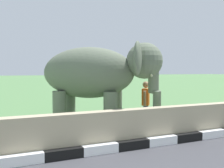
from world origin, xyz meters
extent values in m
cube|color=white|center=(-0.80, 4.08, 0.12)|extent=(0.90, 0.20, 0.24)
cube|color=black|center=(0.10, 4.08, 0.12)|extent=(0.90, 0.20, 0.24)
cube|color=white|center=(1.00, 4.08, 0.12)|extent=(0.90, 0.20, 0.24)
cube|color=black|center=(1.90, 4.08, 0.12)|extent=(0.90, 0.20, 0.24)
cube|color=white|center=(2.80, 4.08, 0.12)|extent=(0.90, 0.20, 0.24)
cube|color=black|center=(3.70, 4.08, 0.12)|extent=(0.90, 0.20, 0.24)
cube|color=white|center=(4.60, 4.08, 0.12)|extent=(0.90, 0.20, 0.24)
cube|color=tan|center=(2.00, 4.38, 0.50)|extent=(28.00, 0.36, 1.00)
cylinder|color=#646E5A|center=(2.50, 6.40, 0.69)|extent=(0.44, 0.44, 1.37)
cylinder|color=#646E5A|center=(1.98, 5.66, 0.69)|extent=(0.44, 0.44, 1.37)
cylinder|color=#646E5A|center=(1.12, 7.38, 0.69)|extent=(0.44, 0.44, 1.37)
cylinder|color=#646E5A|center=(0.59, 6.65, 0.69)|extent=(0.44, 0.44, 1.37)
ellipsoid|color=#646E5A|center=(1.55, 6.52, 1.97)|extent=(3.45, 3.10, 1.70)
sphere|color=#646E5A|center=(3.07, 5.44, 2.35)|extent=(1.16, 1.16, 1.16)
ellipsoid|color=#D84C8C|center=(3.30, 5.27, 2.50)|extent=(0.67, 0.73, 0.44)
ellipsoid|color=#646E5A|center=(3.40, 6.16, 2.40)|extent=(0.72, 0.87, 1.00)
ellipsoid|color=#646E5A|center=(2.50, 4.89, 2.40)|extent=(0.72, 0.87, 1.00)
cylinder|color=#646E5A|center=(3.30, 5.27, 1.80)|extent=(0.57, 0.60, 0.99)
cylinder|color=#646E5A|center=(3.40, 5.20, 1.00)|extent=(0.43, 0.45, 0.83)
cone|color=beige|center=(3.42, 5.53, 1.90)|extent=(0.44, 0.54, 0.22)
cone|color=beige|center=(3.09, 5.07, 1.90)|extent=(0.44, 0.54, 0.22)
cylinder|color=navy|center=(3.59, 6.16, 0.41)|extent=(0.15, 0.15, 0.82)
cylinder|color=navy|center=(3.46, 6.01, 0.41)|extent=(0.15, 0.15, 0.82)
cube|color=#D85919|center=(3.52, 6.08, 1.11)|extent=(0.44, 0.46, 0.58)
cylinder|color=#9E7251|center=(3.68, 6.29, 1.08)|extent=(0.16, 0.17, 0.53)
cylinder|color=#9E7251|center=(3.36, 5.88, 1.08)|extent=(0.17, 0.18, 0.53)
sphere|color=#9E7251|center=(3.52, 6.08, 1.54)|extent=(0.23, 0.23, 0.23)
camera|label=1|loc=(-1.29, -1.69, 2.04)|focal=41.49mm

